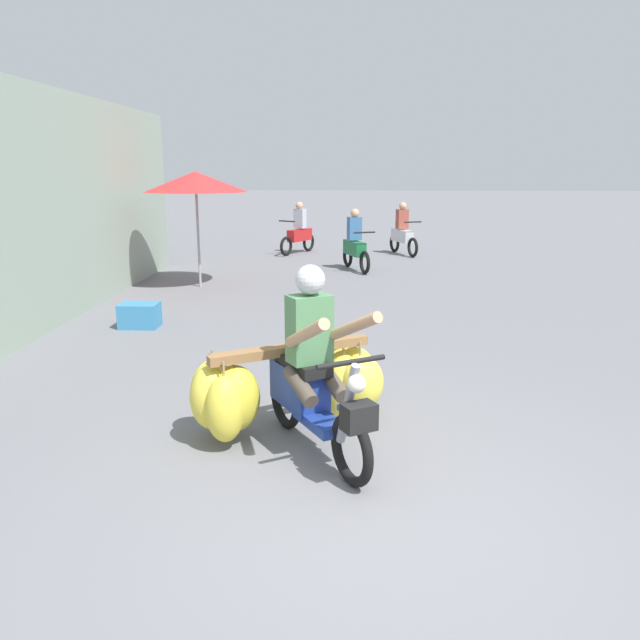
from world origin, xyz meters
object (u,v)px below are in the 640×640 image
object	(u,v)px
motorbike_main_loaded	(298,384)
motorbike_distant_far_ahead	(402,233)
motorbike_distant_ahead_left	(355,245)
produce_crate	(140,315)
motorbike_distant_ahead_right	(299,233)
market_umbrella_near_shop	(196,182)

from	to	relation	value
motorbike_main_loaded	motorbike_distant_far_ahead	xyz separation A→B (m)	(1.95, 11.89, 0.09)
motorbike_distant_ahead_left	produce_crate	distance (m)	6.38
motorbike_main_loaded	motorbike_distant_far_ahead	size ratio (longest dim) A/B	1.30
motorbike_main_loaded	motorbike_distant_far_ahead	bearing A→B (deg)	80.67
motorbike_distant_ahead_right	motorbike_distant_far_ahead	bearing A→B (deg)	-1.86
market_umbrella_near_shop	produce_crate	size ratio (longest dim) A/B	4.01
motorbike_distant_ahead_left	motorbike_distant_far_ahead	size ratio (longest dim) A/B	1.01
motorbike_main_loaded	motorbike_distant_far_ahead	world-z (taller)	motorbike_main_loaded
motorbike_distant_far_ahead	produce_crate	bearing A→B (deg)	-119.37
motorbike_distant_ahead_left	produce_crate	size ratio (longest dim) A/B	2.77
motorbike_main_loaded	motorbike_distant_ahead_left	bearing A→B (deg)	86.09
motorbike_main_loaded	motorbike_distant_ahead_right	distance (m)	12.02
motorbike_main_loaded	market_umbrella_near_shop	world-z (taller)	market_umbrella_near_shop
market_umbrella_near_shop	motorbike_main_loaded	bearing A→B (deg)	-70.44
motorbike_main_loaded	motorbike_distant_ahead_left	size ratio (longest dim) A/B	1.29
motorbike_main_loaded	motorbike_distant_ahead_right	bearing A→B (deg)	94.15
market_umbrella_near_shop	motorbike_distant_far_ahead	bearing A→B (deg)	47.96
motorbike_distant_ahead_right	motorbike_distant_far_ahead	xyz separation A→B (m)	(2.82, -0.09, 0.00)
motorbike_main_loaded	motorbike_distant_far_ahead	distance (m)	12.05
motorbike_distant_ahead_left	motorbike_distant_far_ahead	xyz separation A→B (m)	(1.33, 2.70, 0.00)
produce_crate	market_umbrella_near_shop	bearing A→B (deg)	87.12
market_umbrella_near_shop	produce_crate	xyz separation A→B (m)	(-0.16, -3.25, -1.87)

